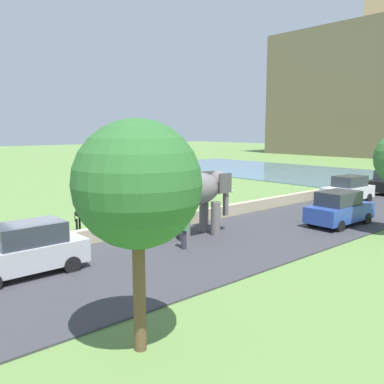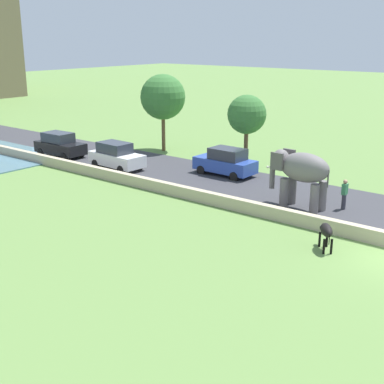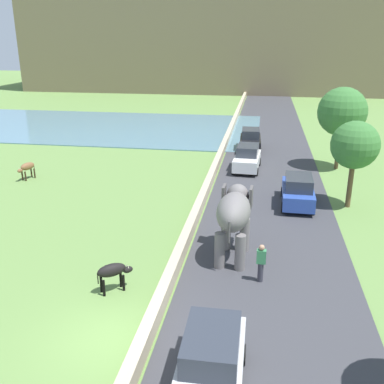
{
  "view_description": "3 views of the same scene",
  "coord_description": "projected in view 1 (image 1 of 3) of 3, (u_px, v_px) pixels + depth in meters",
  "views": [
    {
      "loc": [
        17.21,
        -6.38,
        4.89
      ],
      "look_at": [
        -1.23,
        9.85,
        1.18
      ],
      "focal_mm": 38.94,
      "sensor_mm": 36.0,
      "label": 1
    },
    {
      "loc": [
        -20.24,
        -5.64,
        8.64
      ],
      "look_at": [
        -1.6,
        9.21,
        1.51
      ],
      "focal_mm": 49.07,
      "sensor_mm": 36.0,
      "label": 2
    },
    {
      "loc": [
        4.47,
        -11.09,
        9.09
      ],
      "look_at": [
        0.83,
        11.03,
        1.18
      ],
      "focal_mm": 41.12,
      "sensor_mm": 36.0,
      "label": 3
    }
  ],
  "objects": [
    {
      "name": "road_surface",
      "position": [
        372.0,
        205.0,
        27.02
      ],
      "size": [
        7.0,
        120.0,
        0.06
      ],
      "primitive_type": "cube",
      "color": "#38383D",
      "rests_on": "ground"
    },
    {
      "name": "cow_black",
      "position": [
        86.0,
        215.0,
        19.91
      ],
      "size": [
        1.3,
        1.12,
        1.15
      ],
      "color": "black",
      "rests_on": "ground"
    },
    {
      "name": "cow_brown",
      "position": [
        162.0,
        177.0,
        35.63
      ],
      "size": [
        0.79,
        1.42,
        1.15
      ],
      "color": "brown",
      "rests_on": "ground"
    },
    {
      "name": "lake",
      "position": [
        270.0,
        170.0,
        49.98
      ],
      "size": [
        36.0,
        18.0,
        0.08
      ],
      "primitive_type": "cube",
      "color": "slate",
      "rests_on": "ground"
    },
    {
      "name": "barrier_wall",
      "position": [
        305.0,
        197.0,
        28.49
      ],
      "size": [
        0.4,
        110.0,
        0.65
      ],
      "primitive_type": "cube",
      "color": "tan",
      "rests_on": "ground"
    },
    {
      "name": "car_white",
      "position": [
        348.0,
        189.0,
        27.87
      ],
      "size": [
        1.95,
        4.08,
        1.8
      ],
      "color": "white",
      "rests_on": "ground"
    },
    {
      "name": "car_blue",
      "position": [
        339.0,
        209.0,
        21.13
      ],
      "size": [
        1.86,
        4.03,
        1.8
      ],
      "color": "#2D4CA8",
      "rests_on": "ground"
    },
    {
      "name": "person_beside_elephant",
      "position": [
        184.0,
        229.0,
        16.85
      ],
      "size": [
        0.36,
        0.22,
        1.63
      ],
      "color": "#33333D",
      "rests_on": "ground"
    },
    {
      "name": "car_silver",
      "position": [
        26.0,
        250.0,
        13.9
      ],
      "size": [
        1.83,
        4.02,
        1.8
      ],
      "color": "#B7B7BC",
      "rests_on": "ground"
    },
    {
      "name": "tree_near",
      "position": [
        137.0,
        185.0,
        8.78
      ],
      "size": [
        2.76,
        2.76,
        5.13
      ],
      "color": "brown",
      "rests_on": "ground"
    },
    {
      "name": "ground_plane",
      "position": [
        37.0,
        245.0,
        17.67
      ],
      "size": [
        220.0,
        220.0,
        0.0
      ],
      "primitive_type": "plane",
      "color": "#608442"
    },
    {
      "name": "elephant",
      "position": [
        199.0,
        193.0,
        18.84
      ],
      "size": [
        1.53,
        3.5,
        2.99
      ],
      "color": "slate",
      "rests_on": "ground"
    }
  ]
}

